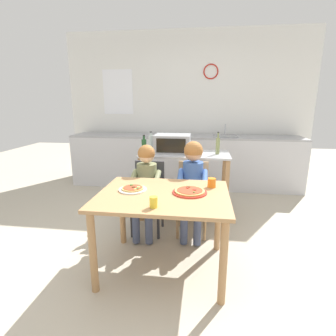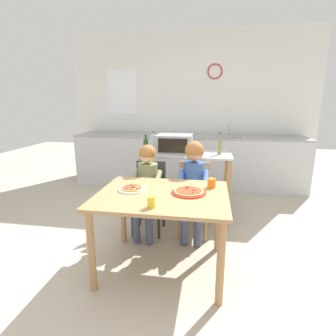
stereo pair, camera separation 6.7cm
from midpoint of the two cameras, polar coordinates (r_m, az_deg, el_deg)
The scene contains 17 objects.
ground_plane at distance 3.59m, azimuth 1.26°, elevation -10.29°, with size 11.32×11.32×0.00m, color #B7AD99.
back_wall_tiled at distance 5.01m, azimuth 3.63°, elevation 12.69°, with size 4.43×0.14×2.70m.
kitchen_counter at distance 4.72m, azimuth 3.16°, elevation 1.57°, with size 3.99×0.60×1.10m.
kitchen_island_cart at distance 3.42m, azimuth 2.98°, elevation -1.38°, with size 1.13×0.54×0.85m.
toaster_oven at distance 3.38m, azimuth 0.41°, elevation 5.31°, with size 0.45×0.35×0.23m.
bottle_brown_beer at distance 3.30m, azimuth -5.79°, elevation 4.74°, with size 0.06×0.06×0.24m.
bottle_tall_green_wine at distance 3.60m, azimuth -4.24°, elevation 5.63°, with size 0.07×0.07×0.24m.
bottle_slim_sauce at distance 3.32m, azimuth 10.14°, elevation 4.83°, with size 0.05×0.05×0.28m.
dining_table at distance 2.31m, azimuth -1.85°, elevation -8.00°, with size 1.12×0.88×0.72m.
dining_chair_left at distance 3.06m, azimuth -4.91°, elevation -5.10°, with size 0.36×0.36×0.81m.
dining_chair_right at distance 3.03m, azimuth 4.71°, elevation -5.27°, with size 0.36×0.36×0.81m.
child_in_olive_shirt at distance 2.89m, azimuth -5.50°, elevation -2.58°, with size 0.32×0.42×1.02m.
child_in_blue_striped_shirt at distance 2.85m, azimuth 4.67°, elevation -1.98°, with size 0.32×0.42×1.06m.
pizza_plate_white at distance 2.38m, azimuth -8.44°, elevation -4.49°, with size 0.25×0.25×0.03m.
pizza_plate_red_rimmed at distance 2.29m, azimuth 3.87°, elevation -5.10°, with size 0.30×0.30×0.03m.
drinking_cup_yellow at distance 1.98m, azimuth -4.13°, elevation -7.37°, with size 0.06×0.06×0.09m, color yellow.
drinking_cup_orange at distance 2.45m, azimuth 8.66°, elevation -3.16°, with size 0.08×0.08×0.08m, color orange.
Camera 1 is at (0.33, -2.11, 1.50)m, focal length 28.18 mm.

